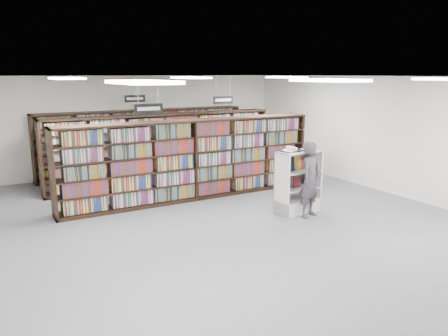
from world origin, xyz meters
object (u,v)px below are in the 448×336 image
bookshelf_row_near (192,160)px  shopper (311,180)px  endcap_display (297,192)px  open_book (292,150)px

bookshelf_row_near → shopper: 3.21m
bookshelf_row_near → shopper: bearing=-57.4°
endcap_display → open_book: bearing=160.7°
open_book → shopper: bearing=-73.7°
shopper → endcap_display: bearing=71.1°
bookshelf_row_near → endcap_display: bearing=-53.0°
shopper → open_book: bearing=87.4°
bookshelf_row_near → shopper: size_ratio=3.99×
bookshelf_row_near → endcap_display: bookshelf_row_near is taller
endcap_display → shopper: size_ratio=0.85×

